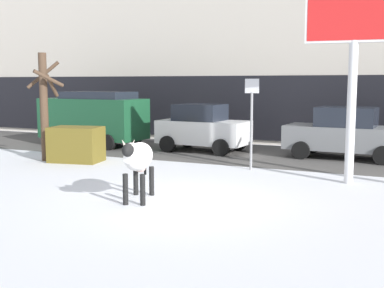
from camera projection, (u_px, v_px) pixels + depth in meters
name	position (u px, v px, depth m)	size (l,w,h in m)	color
ground_plane	(174.00, 203.00, 11.01)	(120.00, 120.00, 0.00)	white
road_strip	(270.00, 155.00, 18.23)	(60.00, 5.60, 0.01)	#514F4C
building_facade	(307.00, 1.00, 22.82)	(44.00, 6.10, 13.00)	beige
cow_holstein	(138.00, 158.00, 11.14)	(1.00, 1.93, 1.54)	silver
billboard	(355.00, 20.00, 12.64)	(2.53, 0.43, 5.56)	silver
car_darkgreen_van	(93.00, 117.00, 20.96)	(4.69, 2.30, 2.32)	#194C2D
car_white_hatchback	(203.00, 128.00, 19.19)	(3.58, 2.06, 1.86)	white
car_grey_sedan	(346.00, 133.00, 17.35)	(4.28, 2.15, 1.84)	slate
pedestrian_by_cars	(187.00, 122.00, 22.52)	(0.36, 0.24, 1.73)	#282833
bare_tree_right_lot	(45.00, 103.00, 16.79)	(1.56, 1.55, 3.71)	#4C3828
dumpster	(76.00, 144.00, 16.70)	(1.70, 1.10, 1.20)	brown
street_sign	(252.00, 116.00, 15.04)	(0.44, 0.08, 2.82)	gray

